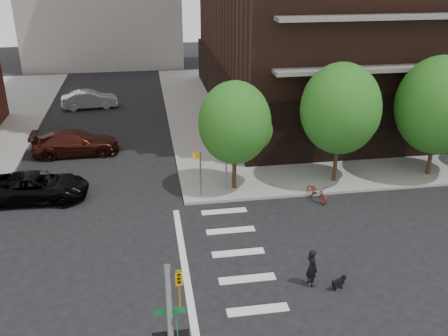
{
  "coord_description": "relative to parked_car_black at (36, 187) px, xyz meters",
  "views": [
    {
      "loc": [
        -0.75,
        -16.91,
        12.57
      ],
      "look_at": [
        3.0,
        6.0,
        2.5
      ],
      "focal_mm": 40.0,
      "sensor_mm": 36.0,
      "label": 1
    }
  ],
  "objects": [
    {
      "name": "tree_b",
      "position": [
        16.93,
        -0.5,
        3.77
      ],
      "size": [
        4.5,
        4.5,
        6.65
      ],
      "color": "#301E11",
      "rests_on": "sidewalk_ne"
    },
    {
      "name": "parked_car_silver",
      "position": [
        1.43,
        17.63,
        0.0
      ],
      "size": [
        2.13,
        4.87,
        1.56
      ],
      "primitive_type": "imported",
      "rotation": [
        0.0,
        0.0,
        1.67
      ],
      "color": "silver",
      "rests_on": "ground"
    },
    {
      "name": "tree_a",
      "position": [
        10.93,
        -0.5,
        3.27
      ],
      "size": [
        4.0,
        4.0,
        5.9
      ],
      "color": "#301E11",
      "rests_on": "sidewalk_ne"
    },
    {
      "name": "parked_car_maroon",
      "position": [
        1.43,
        6.62,
        0.05
      ],
      "size": [
        2.48,
        5.76,
        1.65
      ],
      "primitive_type": "imported",
      "rotation": [
        0.0,
        0.0,
        1.6
      ],
      "color": "#39140E",
      "rests_on": "ground"
    },
    {
      "name": "dog_walker",
      "position": [
        12.43,
        -9.79,
        0.05
      ],
      "size": [
        0.69,
        0.54,
        1.66
      ],
      "primitive_type": "imported",
      "rotation": [
        0.0,
        0.0,
        1.83
      ],
      "color": "black",
      "rests_on": "ground"
    },
    {
      "name": "ground",
      "position": [
        6.93,
        -9.0,
        -0.78
      ],
      "size": [
        120.0,
        120.0,
        0.0
      ],
      "primitive_type": "plane",
      "color": "black",
      "rests_on": "ground"
    },
    {
      "name": "scooter",
      "position": [
        15.18,
        -2.5,
        -0.3
      ],
      "size": [
        1.14,
        1.91,
        0.95
      ],
      "primitive_type": "imported",
      "rotation": [
        0.0,
        0.0,
        0.3
      ],
      "color": "maroon",
      "rests_on": "ground"
    },
    {
      "name": "tree_c",
      "position": [
        22.93,
        -0.5,
        3.67
      ],
      "size": [
        5.0,
        5.0,
        6.8
      ],
      "color": "#301E11",
      "rests_on": "sidewalk_ne"
    },
    {
      "name": "dog",
      "position": [
        13.45,
        -10.25,
        -0.44
      ],
      "size": [
        0.64,
        0.36,
        0.54
      ],
      "rotation": [
        0.0,
        0.0,
        0.37
      ],
      "color": "black",
      "rests_on": "ground"
    },
    {
      "name": "sidewalk_ne",
      "position": [
        27.43,
        14.5,
        -0.7
      ],
      "size": [
        39.0,
        33.0,
        0.15
      ],
      "primitive_type": "cube",
      "color": "gray",
      "rests_on": "ground"
    },
    {
      "name": "pedestrian_signal",
      "position": [
        9.25,
        -1.08,
        1.08
      ],
      "size": [
        2.18,
        0.67,
        2.6
      ],
      "color": "slate",
      "rests_on": "sidewalk_ne"
    },
    {
      "name": "parked_car_black",
      "position": [
        0.0,
        0.0,
        0.0
      ],
      "size": [
        2.91,
        5.74,
        1.56
      ],
      "primitive_type": "imported",
      "rotation": [
        0.0,
        0.0,
        1.51
      ],
      "color": "black",
      "rests_on": "ground"
    },
    {
      "name": "crosswalk",
      "position": [
        9.14,
        -9.0,
        -0.77
      ],
      "size": [
        3.85,
        13.0,
        0.01
      ],
      "color": "silver",
      "rests_on": "ground"
    }
  ]
}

